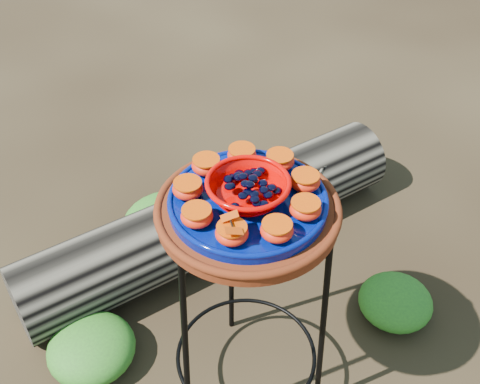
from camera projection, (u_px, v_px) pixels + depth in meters
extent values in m
plane|color=black|center=(246.00, 382.00, 1.84)|extent=(60.00, 60.00, 0.00)
cylinder|color=#47210A|center=(248.00, 212.00, 1.37)|extent=(0.42, 0.42, 0.03)
cylinder|color=#000560|center=(248.00, 202.00, 1.35)|extent=(0.36, 0.36, 0.02)
ellipsoid|color=red|center=(232.00, 233.00, 1.24)|extent=(0.07, 0.07, 0.04)
ellipsoid|color=red|center=(277.00, 230.00, 1.24)|extent=(0.07, 0.07, 0.04)
ellipsoid|color=red|center=(305.00, 209.00, 1.29)|extent=(0.07, 0.07, 0.04)
ellipsoid|color=red|center=(305.00, 181.00, 1.36)|extent=(0.07, 0.07, 0.04)
ellipsoid|color=red|center=(280.00, 161.00, 1.42)|extent=(0.07, 0.07, 0.04)
ellipsoid|color=red|center=(242.00, 155.00, 1.44)|extent=(0.07, 0.07, 0.04)
ellipsoid|color=red|center=(206.00, 165.00, 1.40)|extent=(0.07, 0.07, 0.04)
ellipsoid|color=red|center=(188.00, 189.00, 1.34)|extent=(0.07, 0.07, 0.04)
ellipsoid|color=red|center=(197.00, 216.00, 1.27)|extent=(0.07, 0.07, 0.04)
ellipsoid|color=#28591C|center=(91.00, 348.00, 1.86)|extent=(0.27, 0.27, 0.14)
ellipsoid|color=#28591C|center=(396.00, 301.00, 2.01)|extent=(0.25, 0.25, 0.12)
ellipsoid|color=#28591C|center=(169.00, 224.00, 2.25)|extent=(0.35, 0.35, 0.17)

